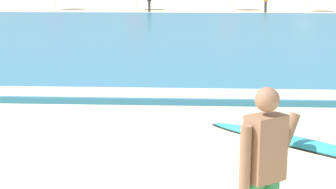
{
  "coord_description": "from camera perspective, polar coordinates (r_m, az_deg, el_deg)",
  "views": [
    {
      "loc": [
        2.49,
        -4.79,
        2.66
      ],
      "look_at": [
        2.1,
        2.24,
        1.1
      ],
      "focal_mm": 56.91,
      "sensor_mm": 36.0,
      "label": 1
    }
  ],
  "objects": [
    {
      "name": "sea",
      "position": [
        25.17,
        -2.53,
        6.56
      ],
      "size": [
        120.0,
        28.0,
        0.14
      ],
      "primitive_type": "cube",
      "color": "teal",
      "rests_on": "ground"
    },
    {
      "name": "surfer_with_board",
      "position": [
        5.0,
        12.25,
        -6.81
      ],
      "size": [
        1.87,
        2.41,
        1.73
      ],
      "color": "#338E56",
      "rests_on": "ground"
    },
    {
      "name": "surf_foam",
      "position": [
        12.04,
        -8.82,
        0.28
      ],
      "size": [
        120.0,
        1.03,
        0.01
      ],
      "primitive_type": "cube",
      "color": "white",
      "rests_on": "sea"
    },
    {
      "name": "beachgoer_near_row_mid",
      "position": [
        42.09,
        -2.02,
        10.0
      ],
      "size": [
        0.32,
        0.2,
        1.58
      ],
      "color": "#383842",
      "rests_on": "ground"
    },
    {
      "name": "beachgoer_near_row_left",
      "position": [
        41.88,
        10.42,
        9.79
      ],
      "size": [
        0.32,
        0.2,
        1.58
      ],
      "color": "#383842",
      "rests_on": "ground"
    }
  ]
}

